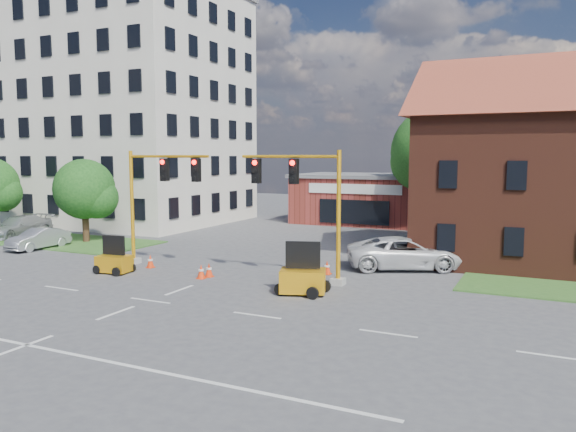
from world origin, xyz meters
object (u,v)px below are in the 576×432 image
object	(u,v)px
signal_mast_west	(156,194)
trailer_east	(303,278)
pickup_white	(405,253)
trailer_west	(114,262)
signal_mast_east	(306,199)

from	to	relation	value
signal_mast_west	trailer_east	size ratio (longest dim) A/B	2.77
pickup_white	signal_mast_west	bearing A→B (deg)	87.22
trailer_west	pickup_white	size ratio (longest dim) A/B	0.30
signal_mast_east	trailer_east	distance (m)	4.05
signal_mast_west	trailer_east	distance (m)	10.37
trailer_east	pickup_white	distance (m)	7.72
signal_mast_east	pickup_white	world-z (taller)	signal_mast_east
trailer_east	signal_mast_west	bearing A→B (deg)	147.61
trailer_east	trailer_west	bearing A→B (deg)	161.73
trailer_west	pickup_white	xyz separation A→B (m)	(13.08, 7.38, 0.26)
signal_mast_east	trailer_west	xyz separation A→B (m)	(-9.52, -2.41, -3.34)
signal_mast_west	signal_mast_east	size ratio (longest dim) A/B	1.00
trailer_east	pickup_white	size ratio (longest dim) A/B	0.37
signal_mast_west	pickup_white	xyz separation A→B (m)	(12.26, 4.96, -3.08)
trailer_west	signal_mast_west	bearing A→B (deg)	64.41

